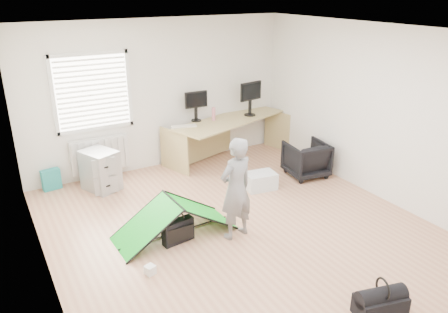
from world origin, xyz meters
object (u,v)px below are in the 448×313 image
monitor_left (196,110)px  person (236,189)px  desk (230,139)px  thermos (214,114)px  storage_crate (260,181)px  filing_cabinet (100,170)px  duffel_bag (380,305)px  office_chair (306,159)px  monitor_right (250,103)px  laptop_bag (178,231)px  kite (175,217)px

monitor_left → person: size_ratio=0.31×
desk → person: (-1.39, -2.48, 0.30)m
thermos → storage_crate: thermos is taller
filing_cabinet → person: person is taller
duffel_bag → office_chair: bearing=76.5°
monitor_left → monitor_right: monitor_right is taller
office_chair → laptop_bag: size_ratio=1.59×
desk → monitor_left: bearing=143.2°
thermos → duffel_bag: 4.74m
kite → storage_crate: (1.84, 0.60, -0.11)m
person → storage_crate: bearing=-147.7°
desk → monitor_left: monitor_left is taller
filing_cabinet → laptop_bag: bearing=-101.2°
thermos → office_chair: bearing=-53.1°
thermos → storage_crate: size_ratio=0.50×
desk → storage_crate: bearing=-117.3°
kite → duffel_bag: size_ratio=3.13×
storage_crate → kite: bearing=-161.8°
filing_cabinet → monitor_right: size_ratio=1.33×
thermos → duffel_bag: (-0.57, -4.63, -0.83)m
filing_cabinet → storage_crate: size_ratio=1.35×
thermos → person: size_ratio=0.18×
thermos → laptop_bag: bearing=-128.1°
kite → desk: bearing=41.9°
office_chair → monitor_left: bearing=-40.8°
duffel_bag → storage_crate: bearing=92.4°
person → duffel_bag: size_ratio=2.70×
duffel_bag → laptop_bag: bearing=132.3°
laptop_bag → desk: bearing=38.5°
office_chair → duffel_bag: office_chair is taller
office_chair → duffel_bag: (-1.66, -3.18, -0.20)m
desk → thermos: bearing=146.8°
storage_crate → duffel_bag: size_ratio=0.95×
monitor_right → person: size_ratio=0.36×
kite → duffel_bag: 2.80m
office_chair → kite: 2.93m
desk → laptop_bag: bearing=-151.2°
monitor_right → duffel_bag: bearing=-116.5°
laptop_bag → monitor_right: bearing=33.4°
monitor_right → kite: size_ratio=0.31×
laptop_bag → duffel_bag: (1.25, -2.32, -0.05)m
monitor_left → office_chair: bearing=-45.6°
monitor_left → duffel_bag: size_ratio=0.83×
filing_cabinet → duffel_bag: 4.77m
office_chair → storage_crate: bearing=10.6°
office_chair → monitor_right: bearing=-70.0°
monitor_left → storage_crate: bearing=-74.0°
office_chair → person: (-2.16, -1.12, 0.40)m
filing_cabinet → monitor_right: bearing=-20.4°
filing_cabinet → laptop_bag: filing_cabinet is taller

